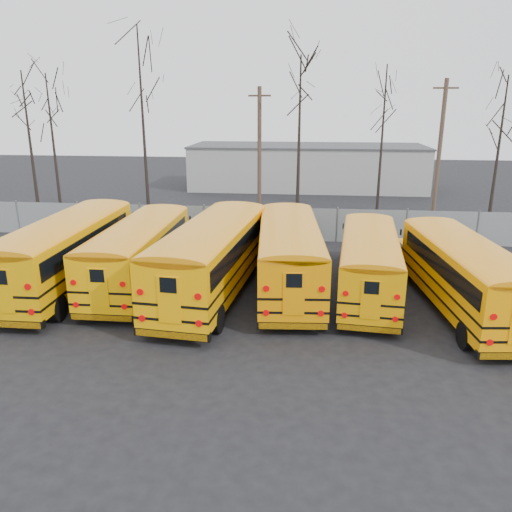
# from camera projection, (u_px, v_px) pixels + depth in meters

# --- Properties ---
(ground) EXTENTS (120.00, 120.00, 0.00)m
(ground) POSITION_uv_depth(u_px,v_px,m) (244.00, 322.00, 18.81)
(ground) COLOR black
(ground) RESTS_ON ground
(fence) EXTENTS (40.00, 0.04, 2.00)m
(fence) POSITION_uv_depth(u_px,v_px,m) (270.00, 224.00, 29.93)
(fence) COLOR gray
(fence) RESTS_ON ground
(distant_building) EXTENTS (22.00, 8.00, 4.00)m
(distant_building) POSITION_uv_depth(u_px,v_px,m) (307.00, 167.00, 48.45)
(distant_building) COLOR #9FA09B
(distant_building) RESTS_ON ground
(bus_a) EXTENTS (2.75, 11.49, 3.21)m
(bus_a) POSITION_uv_depth(u_px,v_px,m) (68.00, 246.00, 21.96)
(bus_a) COLOR black
(bus_a) RESTS_ON ground
(bus_b) EXTENTS (2.51, 10.61, 2.96)m
(bus_b) POSITION_uv_depth(u_px,v_px,m) (140.00, 248.00, 22.24)
(bus_b) COLOR black
(bus_b) RESTS_ON ground
(bus_c) EXTENTS (3.79, 11.83, 3.26)m
(bus_c) POSITION_uv_depth(u_px,v_px,m) (214.00, 251.00, 21.11)
(bus_c) COLOR black
(bus_c) RESTS_ON ground
(bus_d) EXTENTS (3.39, 11.22, 3.10)m
(bus_d) POSITION_uv_depth(u_px,v_px,m) (289.00, 250.00, 21.71)
(bus_d) COLOR black
(bus_d) RESTS_ON ground
(bus_e) EXTENTS (3.19, 10.14, 2.79)m
(bus_e) POSITION_uv_depth(u_px,v_px,m) (369.00, 258.00, 21.09)
(bus_e) COLOR black
(bus_e) RESTS_ON ground
(bus_f) EXTENTS (3.47, 10.66, 2.93)m
(bus_f) POSITION_uv_depth(u_px,v_px,m) (463.00, 269.00, 19.46)
(bus_f) COLOR black
(bus_f) RESTS_ON ground
(utility_pole_left) EXTENTS (1.57, 0.58, 9.02)m
(utility_pole_left) POSITION_uv_depth(u_px,v_px,m) (259.00, 153.00, 34.28)
(utility_pole_left) COLOR #4B382A
(utility_pole_left) RESTS_ON ground
(utility_pole_right) EXTENTS (1.70, 0.30, 9.56)m
(utility_pole_right) POSITION_uv_depth(u_px,v_px,m) (440.00, 149.00, 34.72)
(utility_pole_right) COLOR #4F3B2D
(utility_pole_right) RESTS_ON ground
(tree_0) EXTENTS (0.26, 0.26, 10.15)m
(tree_0) POSITION_uv_depth(u_px,v_px,m) (30.00, 144.00, 36.22)
(tree_0) COLOR black
(tree_0) RESTS_ON ground
(tree_1) EXTENTS (0.26, 0.26, 9.79)m
(tree_1) POSITION_uv_depth(u_px,v_px,m) (54.00, 151.00, 33.31)
(tree_1) COLOR black
(tree_1) RESTS_ON ground
(tree_2) EXTENTS (0.26, 0.26, 12.92)m
(tree_2) POSITION_uv_depth(u_px,v_px,m) (143.00, 125.00, 34.68)
(tree_2) COLOR black
(tree_2) RESTS_ON ground
(tree_3) EXTENTS (0.26, 0.26, 10.74)m
(tree_3) POSITION_uv_depth(u_px,v_px,m) (299.00, 145.00, 31.58)
(tree_3) COLOR black
(tree_3) RESTS_ON ground
(tree_4) EXTENTS (0.26, 0.26, 10.25)m
(tree_4) POSITION_uv_depth(u_px,v_px,m) (381.00, 148.00, 32.29)
(tree_4) COLOR black
(tree_4) RESTS_ON ground
(tree_5) EXTENTS (0.26, 0.26, 9.46)m
(tree_5) POSITION_uv_depth(u_px,v_px,m) (497.00, 160.00, 29.34)
(tree_5) COLOR black
(tree_5) RESTS_ON ground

